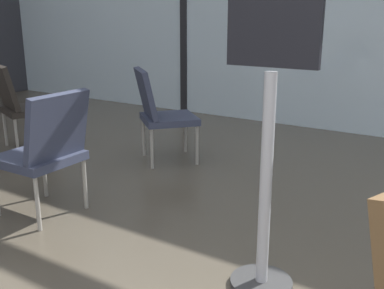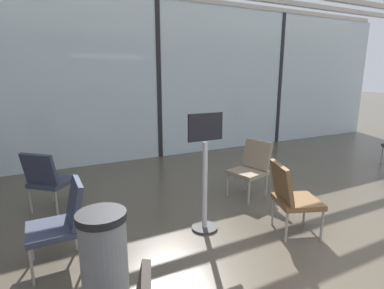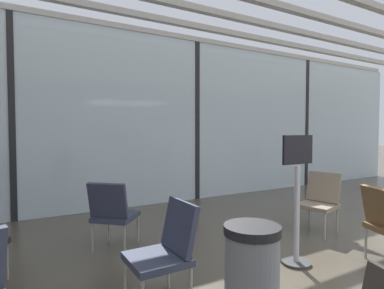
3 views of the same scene
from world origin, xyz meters
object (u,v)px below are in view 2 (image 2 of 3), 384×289
object	(u,v)px
lounge_chair_4	(251,165)
lounge_chair_7	(62,219)
info_sign	(205,177)
lounge_chair_6	(291,194)
trash_bin	(105,263)
parked_airplane	(78,71)
lounge_chair_2	(47,178)

from	to	relation	value
lounge_chair_4	lounge_chair_7	size ratio (longest dim) A/B	1.00
lounge_chair_4	info_sign	bearing A→B (deg)	-76.40
lounge_chair_6	trash_bin	world-z (taller)	lounge_chair_6
parked_airplane	lounge_chair_7	world-z (taller)	parked_airplane
lounge_chair_7	info_sign	xyz separation A→B (m)	(1.59, -0.01, 0.18)
parked_airplane	lounge_chair_2	bearing A→B (deg)	-100.17
lounge_chair_2	lounge_chair_4	distance (m)	2.95
lounge_chair_6	lounge_chair_7	bearing A→B (deg)	97.85
parked_airplane	info_sign	size ratio (longest dim) A/B	9.24
parked_airplane	info_sign	bearing A→B (deg)	-88.92
lounge_chair_4	lounge_chair_2	bearing A→B (deg)	-119.62
lounge_chair_4	trash_bin	world-z (taller)	lounge_chair_4
lounge_chair_2	trash_bin	xyz separation A→B (m)	(0.33, -2.22, -0.06)
lounge_chair_7	info_sign	bearing A→B (deg)	89.01
info_sign	parked_airplane	bearing A→B (deg)	91.08
parked_airplane	lounge_chair_6	world-z (taller)	parked_airplane
lounge_chair_6	trash_bin	bearing A→B (deg)	117.65
lounge_chair_7	trash_bin	size ratio (longest dim) A/B	1.01
lounge_chair_4	lounge_chair_6	size ratio (longest dim) A/B	1.00
lounge_chair_6	lounge_chair_4	bearing A→B (deg)	5.52
parked_airplane	lounge_chair_7	xyz separation A→B (m)	(-1.40, -9.71, -1.49)
lounge_chair_2	lounge_chair_7	xyz separation A→B (m)	(0.09, -1.39, 0.00)
parked_airplane	lounge_chair_4	world-z (taller)	parked_airplane
parked_airplane	trash_bin	xyz separation A→B (m)	(-1.16, -10.53, -1.55)
lounge_chair_2	lounge_chair_7	size ratio (longest dim) A/B	1.00
parked_airplane	info_sign	xyz separation A→B (m)	(0.18, -9.72, -1.31)
lounge_chair_7	info_sign	size ratio (longest dim) A/B	0.60
lounge_chair_4	info_sign	world-z (taller)	info_sign
parked_airplane	trash_bin	distance (m)	10.71
lounge_chair_2	lounge_chair_4	bearing A→B (deg)	-153.96
lounge_chair_4	trash_bin	xyz separation A→B (m)	(-2.51, -1.42, -0.06)
trash_bin	lounge_chair_6	bearing A→B (deg)	7.19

